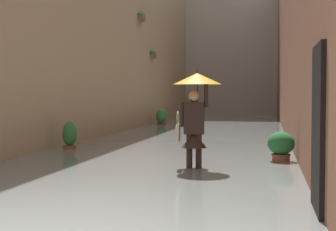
% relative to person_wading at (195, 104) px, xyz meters
% --- Properties ---
extents(ground_plane, '(74.37, 74.37, 0.00)m').
position_rel_person_wading_xyz_m(ground_plane, '(1.09, -9.53, -1.42)').
color(ground_plane, '#605B56').
extents(flood_water, '(6.98, 35.75, 0.17)m').
position_rel_person_wading_xyz_m(flood_water, '(1.09, -9.53, -1.33)').
color(flood_water, slate).
rests_on(flood_water, ground_plane).
extents(building_facade_left, '(2.04, 33.75, 8.48)m').
position_rel_person_wading_xyz_m(building_facade_left, '(-2.90, -9.52, 2.82)').
color(building_facade_left, brown).
rests_on(building_facade_left, ground_plane).
extents(building_facade_far, '(9.78, 1.80, 12.88)m').
position_rel_person_wading_xyz_m(building_facade_far, '(1.09, -25.30, 5.02)').
color(building_facade_far, '#A89989').
rests_on(building_facade_far, ground_plane).
extents(person_wading, '(0.94, 0.94, 2.08)m').
position_rel_person_wading_xyz_m(person_wading, '(0.00, 0.00, 0.00)').
color(person_wading, black).
rests_on(person_wading, ground_plane).
extents(potted_plant_mid_right, '(0.37, 0.37, 0.89)m').
position_rel_person_wading_xyz_m(potted_plant_mid_right, '(3.68, -2.65, -0.97)').
color(potted_plant_mid_right, '#9E563D').
rests_on(potted_plant_mid_right, ground_plane).
extents(potted_plant_near_right, '(0.49, 0.49, 0.91)m').
position_rel_person_wading_xyz_m(potted_plant_near_right, '(3.65, -13.85, -0.94)').
color(potted_plant_near_right, brown).
rests_on(potted_plant_near_right, ground_plane).
extents(potted_plant_mid_left, '(0.58, 0.58, 0.80)m').
position_rel_person_wading_xyz_m(potted_plant_mid_left, '(-1.66, -1.39, -0.95)').
color(potted_plant_mid_left, brown).
rests_on(potted_plant_mid_left, ground_plane).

